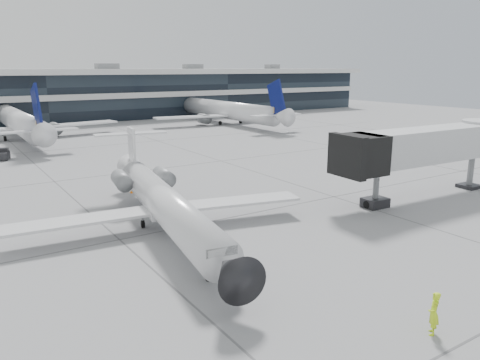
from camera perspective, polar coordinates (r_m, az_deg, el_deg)
ground at (r=37.26m, az=0.25°, el=-4.31°), size 220.00×220.00×0.00m
terminal at (r=113.50m, az=-23.46°, el=9.18°), size 170.00×22.00×10.00m
bg_jet_center at (r=86.17m, az=-25.20°, el=4.62°), size 32.00×40.00×9.60m
bg_jet_right at (r=99.73m, az=-1.77°, el=6.94°), size 32.00×40.00×9.60m
regional_jet at (r=33.87m, az=-9.34°, el=-2.61°), size 21.36×26.64×6.17m
jet_bridge at (r=45.54m, az=22.85°, el=4.00°), size 20.13×4.80×6.47m
ramp_worker at (r=22.80m, az=22.55°, el=-14.79°), size 0.85×0.83×1.97m
traffic_cone at (r=44.90m, az=-13.01°, el=-1.20°), size 0.45×0.45×0.57m
far_tug at (r=66.76m, az=-26.93°, el=2.76°), size 2.00×2.56×1.43m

